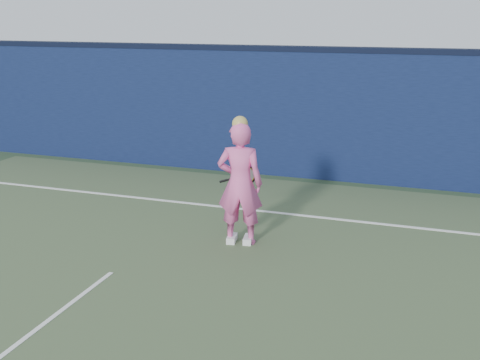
% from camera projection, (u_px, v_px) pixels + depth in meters
% --- Properties ---
extents(ground, '(80.00, 80.00, 0.00)m').
position_uv_depth(ground, '(66.00, 308.00, 6.81)').
color(ground, '#2F4329').
rests_on(ground, ground).
extents(backstop_wall, '(24.00, 0.40, 2.50)m').
position_uv_depth(backstop_wall, '(246.00, 112.00, 12.39)').
color(backstop_wall, '#0C1637').
rests_on(backstop_wall, ground).
extents(wall_cap, '(24.00, 0.42, 0.10)m').
position_uv_depth(wall_cap, '(247.00, 48.00, 12.04)').
color(wall_cap, black).
rests_on(wall_cap, backstop_wall).
extents(player, '(0.71, 0.53, 1.86)m').
position_uv_depth(player, '(240.00, 183.00, 8.52)').
color(player, pink).
rests_on(player, ground).
extents(racket, '(0.55, 0.22, 0.30)m').
position_uv_depth(racket, '(245.00, 176.00, 8.96)').
color(racket, black).
rests_on(racket, ground).
extents(court_lines, '(11.00, 12.04, 0.01)m').
position_uv_depth(court_lines, '(48.00, 321.00, 6.50)').
color(court_lines, white).
rests_on(court_lines, court_surface).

